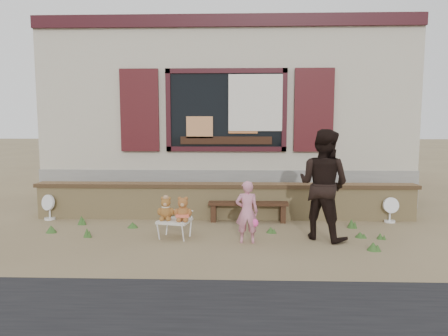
{
  "coord_description": "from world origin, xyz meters",
  "views": [
    {
      "loc": [
        0.23,
        -6.36,
        1.78
      ],
      "look_at": [
        0.0,
        0.6,
        1.0
      ],
      "focal_mm": 32.0,
      "sensor_mm": 36.0,
      "label": 1
    }
  ],
  "objects_px": {
    "child": "(247,212)",
    "teddy_bear_right": "(183,208)",
    "bench": "(248,207)",
    "folding_chair": "(175,221)",
    "adult": "(323,184)",
    "teddy_bear_left": "(166,208)"
  },
  "relations": [
    {
      "from": "teddy_bear_left",
      "to": "adult",
      "type": "height_order",
      "value": "adult"
    },
    {
      "from": "teddy_bear_right",
      "to": "adult",
      "type": "bearing_deg",
      "value": 14.37
    },
    {
      "from": "folding_chair",
      "to": "bench",
      "type": "bearing_deg",
      "value": 55.33
    },
    {
      "from": "bench",
      "to": "folding_chair",
      "type": "bearing_deg",
      "value": -135.66
    },
    {
      "from": "folding_chair",
      "to": "teddy_bear_left",
      "type": "relative_size",
      "value": 1.5
    },
    {
      "from": "bench",
      "to": "adult",
      "type": "distance_m",
      "value": 1.64
    },
    {
      "from": "child",
      "to": "teddy_bear_right",
      "type": "bearing_deg",
      "value": -10.58
    },
    {
      "from": "teddy_bear_left",
      "to": "adult",
      "type": "distance_m",
      "value": 2.46
    },
    {
      "from": "folding_chair",
      "to": "adult",
      "type": "bearing_deg",
      "value": 13.5
    },
    {
      "from": "child",
      "to": "adult",
      "type": "bearing_deg",
      "value": -167.41
    },
    {
      "from": "folding_chair",
      "to": "adult",
      "type": "xyz_separation_m",
      "value": [
        2.29,
        0.06,
        0.58
      ]
    },
    {
      "from": "teddy_bear_left",
      "to": "child",
      "type": "bearing_deg",
      "value": 1.3
    },
    {
      "from": "child",
      "to": "adult",
      "type": "relative_size",
      "value": 0.55
    },
    {
      "from": "folding_chair",
      "to": "teddy_bear_left",
      "type": "xyz_separation_m",
      "value": [
        -0.14,
        0.03,
        0.21
      ]
    },
    {
      "from": "folding_chair",
      "to": "teddy_bear_left",
      "type": "distance_m",
      "value": 0.25
    },
    {
      "from": "folding_chair",
      "to": "teddy_bear_right",
      "type": "bearing_deg",
      "value": -0.0
    },
    {
      "from": "bench",
      "to": "teddy_bear_left",
      "type": "bearing_deg",
      "value": -139.56
    },
    {
      "from": "bench",
      "to": "teddy_bear_right",
      "type": "xyz_separation_m",
      "value": [
        -1.04,
        -1.13,
        0.21
      ]
    },
    {
      "from": "bench",
      "to": "teddy_bear_left",
      "type": "relative_size",
      "value": 3.93
    },
    {
      "from": "teddy_bear_right",
      "to": "child",
      "type": "relative_size",
      "value": 0.4
    },
    {
      "from": "child",
      "to": "folding_chair",
      "type": "bearing_deg",
      "value": -10.79
    },
    {
      "from": "folding_chair",
      "to": "child",
      "type": "height_order",
      "value": "child"
    }
  ]
}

